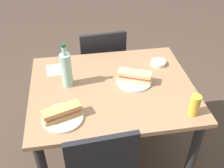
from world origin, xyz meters
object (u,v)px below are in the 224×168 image
Objects in this scene: baguette_sandwich_near at (62,112)px; knife_near at (58,111)px; dining_table at (112,100)px; chair_far at (102,65)px; water_bottle at (66,69)px; plate_far at (134,81)px; plate_near at (63,118)px; baguette_sandwich_far at (135,76)px; knife_far at (134,75)px; beer_glass at (195,105)px; olive_bowl at (158,63)px.

knife_near is at bearing 120.88° from baguette_sandwich_near.
chair_far is (0.01, 0.63, -0.14)m from dining_table.
water_bottle is at bearing 75.97° from knife_near.
water_bottle is (-0.44, 0.04, 0.12)m from plate_far.
plate_near is 1.02× the size of baguette_sandwich_far.
water_bottle reaches higher than plate_far.
baguette_sandwich_near is 0.59m from knife_far.
beer_glass is at bearing -8.94° from knife_near.
baguette_sandwich_far reaches higher than plate_far.
baguette_sandwich_far is at bearing 29.51° from baguette_sandwich_near.
plate_far is at bearing -141.43° from olive_bowl.
dining_table is 6.82× the size of knife_near.
olive_bowl reaches higher than plate_far.
olive_bowl is at bearing 32.58° from baguette_sandwich_near.
knife_near is 0.79m from beer_glass.
chair_far is 0.94m from knife_near.
baguette_sandwich_near is (-0.33, -0.25, 0.17)m from dining_table.
beer_glass is at bearing -37.37° from dining_table.
knife_far is 1.34× the size of beer_glass.
knife_near reaches higher than plate_near.
chair_far is 7.96× the size of olive_bowl.
knife_near is 0.30m from water_bottle.
water_bottle is at bearing 82.61° from baguette_sandwich_near.
chair_far is at bearing 106.28° from knife_far.
knife_near is 0.84m from olive_bowl.
chair_far is 0.97m from plate_near.
knife_far is 0.25m from olive_bowl.
baguette_sandwich_near is 0.55m from baguette_sandwich_far.
dining_table is 0.43m from knife_near.
chair_far is at bearing 69.20° from baguette_sandwich_near.
beer_glass reaches higher than olive_bowl.
dining_table is 0.44m from baguette_sandwich_near.
plate_far is 0.45m from beer_glass.
olive_bowl is (0.66, 0.14, -0.11)m from water_bottle.
baguette_sandwich_near reaches higher than olive_bowl.
dining_table is 0.57m from beer_glass.
plate_near reaches higher than dining_table.
baguette_sandwich_near is at bearing -146.59° from knife_far.
dining_table is 0.64m from chair_far.
knife_far is (0.16, -0.55, 0.27)m from chair_far.
knife_far is at bearing 33.41° from baguette_sandwich_near.
beer_glass is 1.21× the size of olive_bowl.
olive_bowl is (0.21, 0.13, -0.00)m from knife_far.
plate_far is 0.46m from water_bottle.
water_bottle is at bearing 167.10° from dining_table.
baguette_sandwich_far is at bearing -75.97° from chair_far.
water_bottle is (-0.29, -0.56, 0.38)m from chair_far.
water_bottle is (0.04, 0.31, 0.12)m from plate_near.
beer_glass reaches higher than baguette_sandwich_far.
dining_table is at bearing -151.84° from olive_bowl.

